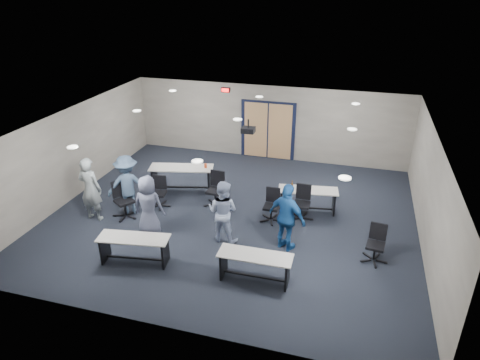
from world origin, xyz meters
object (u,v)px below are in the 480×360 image
(person_lightblue, at_px, (223,211))
(chair_loose_right, at_px, (376,244))
(chair_back_d, at_px, (302,203))
(person_plaid, at_px, (149,206))
(chair_back_c, at_px, (271,206))
(table_back_right, at_px, (308,196))
(table_back_left, at_px, (182,174))
(chair_back_a, at_px, (159,192))
(person_gray, at_px, (90,189))
(person_navy, at_px, (287,218))
(person_back, at_px, (128,185))
(table_front_right, at_px, (255,263))
(table_front_left, at_px, (134,245))
(chair_back_b, at_px, (215,190))
(chair_loose_left, at_px, (124,200))

(person_lightblue, bearing_deg, chair_loose_right, -170.63)
(chair_loose_right, bearing_deg, chair_back_d, 150.79)
(person_plaid, bearing_deg, chair_back_c, -157.29)
(table_back_right, height_order, person_plaid, person_plaid)
(chair_back_c, distance_m, chair_back_d, 0.85)
(table_back_left, distance_m, chair_loose_right, 6.25)
(chair_back_a, height_order, chair_loose_right, chair_loose_right)
(chair_back_a, distance_m, chair_back_c, 3.33)
(person_plaid, bearing_deg, table_back_left, -90.50)
(chair_back_c, xyz_separation_m, chair_loose_right, (2.74, -1.17, 0.00))
(chair_back_d, distance_m, person_lightblue, 2.39)
(table_back_right, distance_m, person_gray, 6.03)
(person_navy, distance_m, person_back, 4.65)
(table_front_right, distance_m, person_lightblue, 1.84)
(person_plaid, bearing_deg, table_front_left, 95.73)
(table_back_left, bearing_deg, person_navy, -44.72)
(table_front_right, xyz_separation_m, table_back_right, (0.68, 3.45, 0.02))
(chair_back_b, relative_size, chair_loose_left, 0.99)
(chair_back_a, distance_m, chair_back_d, 4.13)
(table_front_left, bearing_deg, chair_back_d, 32.43)
(person_lightblue, bearing_deg, table_back_left, -39.85)
(person_plaid, bearing_deg, person_back, -42.91)
(chair_loose_right, distance_m, person_navy, 2.15)
(chair_loose_right, height_order, person_lightblue, person_lightblue)
(person_gray, xyz_separation_m, person_navy, (5.41, 0.02, -0.04))
(person_back, bearing_deg, table_back_right, 168.10)
(table_back_right, height_order, chair_back_c, chair_back_c)
(table_front_right, xyz_separation_m, person_lightblue, (-1.18, 1.36, 0.37))
(table_front_left, xyz_separation_m, person_gray, (-2.09, 1.50, 0.46))
(person_navy, bearing_deg, table_back_right, -70.70)
(table_back_right, relative_size, person_gray, 0.95)
(table_front_left, distance_m, person_lightblue, 2.28)
(table_front_right, bearing_deg, chair_back_b, 122.17)
(chair_back_a, bearing_deg, chair_loose_right, -18.56)
(table_front_left, relative_size, chair_back_a, 1.86)
(person_plaid, relative_size, person_back, 0.94)
(table_back_right, relative_size, person_back, 1.00)
(person_gray, relative_size, person_plaid, 1.12)
(table_front_right, bearing_deg, chair_back_d, 77.89)
(chair_back_d, height_order, person_lightblue, person_lightblue)
(table_front_left, xyz_separation_m, person_back, (-1.29, 2.09, 0.41))
(person_navy, bearing_deg, person_plaid, 30.66)
(chair_back_b, xyz_separation_m, person_lightblue, (0.78, -1.66, 0.30))
(table_front_right, bearing_deg, chair_loose_left, 156.93)
(chair_back_d, relative_size, chair_loose_right, 1.06)
(chair_loose_left, bearing_deg, table_front_left, -110.15)
(person_back, bearing_deg, table_front_left, 92.92)
(chair_loose_left, distance_m, person_gray, 0.94)
(table_back_left, height_order, person_plaid, person_plaid)
(chair_back_a, xyz_separation_m, chair_back_b, (1.57, 0.51, 0.06))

